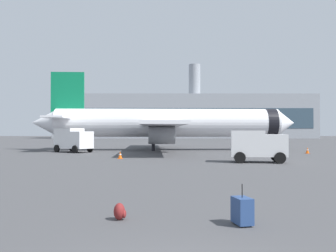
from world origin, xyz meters
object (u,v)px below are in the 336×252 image
Objects in this scene: safety_cone_outer at (120,155)px; cargo_van at (258,145)px; airplane_at_gate at (166,123)px; traveller_backpack at (120,212)px; safety_cone_far at (307,150)px; safety_cone_near at (258,149)px; rolling_suitcase at (242,210)px; service_truck at (73,139)px; safety_cone_mid at (268,151)px.

cargo_van is at bearing -19.66° from safety_cone_outer.
traveller_backpack is (-1.37, -39.34, -3.42)m from airplane_at_gate.
safety_cone_far is (8.74, 12.11, -1.10)m from cargo_van.
safety_cone_near reaches higher than traveller_backpack.
rolling_suitcase is at bearing -75.40° from safety_cone_outer.
service_truck is at bearing 178.47° from safety_cone_near.
safety_cone_mid reaches higher than safety_cone_outer.
safety_cone_near is at bearing 75.76° from cargo_van.
safety_cone_near is at bearing -1.53° from service_truck.
safety_cone_near reaches higher than safety_cone_mid.
service_truck is (-11.31, -5.24, -2.05)m from airplane_at_gate.
airplane_at_gate reaches higher than traveller_backpack.
safety_cone_outer is 24.99m from rolling_suitcase.
cargo_van is 11.17m from safety_cone_mid.
service_truck reaches higher than cargo_van.
cargo_van reaches higher than rolling_suitcase.
rolling_suitcase is (-9.20, -30.45, 0.04)m from safety_cone_mid.
safety_cone_far is (5.17, -1.98, -0.04)m from safety_cone_near.
rolling_suitcase is (6.30, -24.19, 0.05)m from safety_cone_outer.
airplane_at_gate is 12.87m from safety_cone_near.
safety_cone_outer is (-15.50, -6.26, -0.01)m from safety_cone_mid.
safety_cone_near is at bearing -27.97° from airplane_at_gate.
safety_cone_mid is 1.03× the size of safety_cone_outer.
service_truck is 10.76× the size of traveller_backpack.
safety_cone_far is 21.94m from safety_cone_outer.
service_truck reaches higher than safety_cone_far.
safety_cone_mid is at bearing -161.53° from safety_cone_far.
traveller_backpack is at bearing -82.92° from safety_cone_outer.
safety_cone_mid is (22.51, -4.24, -1.26)m from service_truck.
service_truck is at bearing 106.25° from traveller_backpack.
service_truck is 35.54m from traveller_backpack.
airplane_at_gate is 12.63m from service_truck.
safety_cone_near is at bearing 159.03° from safety_cone_far.
safety_cone_near is at bearing 69.74° from traveller_backpack.
traveller_backpack is (-12.57, -29.86, -0.12)m from safety_cone_mid.
airplane_at_gate is at bearing 139.75° from safety_cone_mid.
airplane_at_gate reaches higher than safety_cone_far.
safety_cone_outer is at bearing -158.84° from safety_cone_far.
rolling_suitcase is (-9.00, -34.09, -0.00)m from safety_cone_near.
safety_cone_far is 1.05× the size of safety_cone_outer.
safety_cone_near is 35.26m from rolling_suitcase.
service_truck is 7.21× the size of safety_cone_far.
safety_cone_near is at bearing 93.15° from safety_cone_mid.
service_truck is 4.69× the size of rolling_suitcase.
safety_cone_outer is 0.62× the size of rolling_suitcase.
airplane_at_gate reaches higher than safety_cone_mid.
traveller_backpack is at bearing -91.99° from airplane_at_gate.
cargo_van reaches higher than traveller_backpack.
safety_cone_far is 36.07m from traveller_backpack.
service_truck reaches higher than safety_cone_mid.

